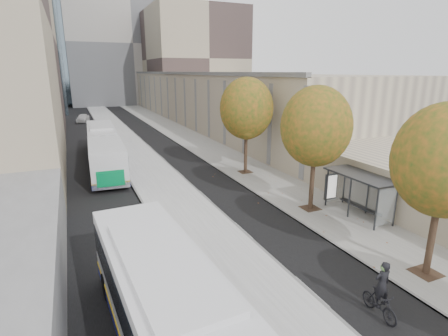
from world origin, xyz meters
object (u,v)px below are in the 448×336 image
bus_far (104,147)px  cyclist (380,296)px  bus_shelter (363,181)px  distant_car (83,118)px

bus_far → cyclist: size_ratio=8.37×
bus_shelter → distant_car: bus_shelter is taller
cyclist → distant_car: bearing=102.6°
bus_shelter → distant_car: (-13.51, 49.81, -1.49)m
bus_shelter → cyclist: bus_shelter is taller
bus_far → bus_shelter: bearing=-53.5°
cyclist → distant_car: cyclist is taller
distant_car → bus_shelter: bearing=-60.9°
distant_car → cyclist: bearing=-68.6°
bus_shelter → cyclist: 9.42m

